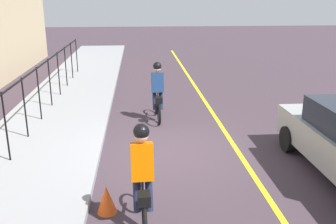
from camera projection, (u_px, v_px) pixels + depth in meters
name	position (u px, v px, depth m)	size (l,w,h in m)	color
ground_plane	(174.00, 152.00, 9.32)	(80.00, 80.00, 0.00)	#392D35
lane_line_centre	(237.00, 150.00, 9.44)	(36.00, 0.12, 0.01)	yellow
sidewalk	(34.00, 154.00, 9.03)	(40.00, 3.20, 0.15)	gray
iron_fence	(23.00, 95.00, 9.58)	(17.87, 0.04, 1.60)	black
cyclist_lead	(158.00, 92.00, 11.47)	(1.71, 0.37, 1.83)	black
cyclist_follow	(142.00, 178.00, 6.05)	(1.71, 0.37, 1.83)	black
traffic_cone_near	(107.00, 199.00, 6.65)	(0.36, 0.36, 0.52)	#EC5518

